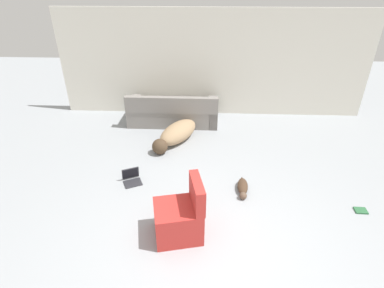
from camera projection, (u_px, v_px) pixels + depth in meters
name	position (u px, v px, depth m)	size (l,w,h in m)	color
ground_plane	(213.00, 258.00, 3.68)	(20.00, 20.00, 0.00)	#999EA3
wall_back	(213.00, 64.00, 6.99)	(7.24, 0.06, 2.45)	silver
couch	(173.00, 113.00, 6.94)	(2.04, 0.82, 0.75)	gray
dog	(176.00, 134.00, 6.17)	(1.00, 1.49, 0.39)	#A38460
cat	(243.00, 188.00, 4.80)	(0.19, 0.60, 0.13)	#473323
laptop_open	(131.00, 177.00, 5.02)	(0.38, 0.37, 0.23)	#2D2D33
book_green	(361.00, 211.00, 4.41)	(0.18, 0.14, 0.02)	#2D663D
side_chair	(180.00, 217.00, 3.88)	(0.71, 0.64, 0.85)	#B72D28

